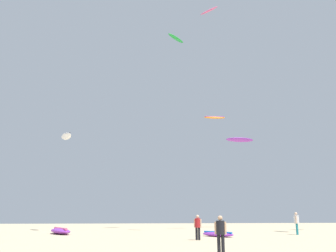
{
  "coord_description": "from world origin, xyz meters",
  "views": [
    {
      "loc": [
        -3.77,
        -12.58,
        1.56
      ],
      "look_at": [
        0.0,
        17.38,
        8.89
      ],
      "focal_mm": 39.28,
      "sensor_mm": 36.0,
      "label": 1
    }
  ],
  "objects_px": {
    "person_midground": "(198,225)",
    "kite_aloft_2": "(209,11)",
    "kite_aloft_4": "(176,38)",
    "kite_grounded_far": "(60,231)",
    "kite_aloft_6": "(66,136)",
    "person_foreground": "(221,231)",
    "person_left": "(297,222)",
    "kite_grounded_near": "(218,234)",
    "kite_aloft_1": "(240,140)",
    "kite_aloft_0": "(215,118)"
  },
  "relations": [
    {
      "from": "kite_aloft_1",
      "to": "kite_aloft_2",
      "type": "distance_m",
      "value": 17.94
    },
    {
      "from": "kite_aloft_4",
      "to": "kite_grounded_near",
      "type": "bearing_deg",
      "value": -86.88
    },
    {
      "from": "person_left",
      "to": "kite_aloft_0",
      "type": "height_order",
      "value": "kite_aloft_0"
    },
    {
      "from": "kite_aloft_4",
      "to": "kite_grounded_far",
      "type": "bearing_deg",
      "value": -140.01
    },
    {
      "from": "kite_aloft_0",
      "to": "person_midground",
      "type": "bearing_deg",
      "value": -108.63
    },
    {
      "from": "kite_aloft_2",
      "to": "kite_aloft_6",
      "type": "bearing_deg",
      "value": 161.06
    },
    {
      "from": "kite_aloft_4",
      "to": "person_left",
      "type": "bearing_deg",
      "value": -58.44
    },
    {
      "from": "person_midground",
      "to": "kite_aloft_0",
      "type": "xyz_separation_m",
      "value": [
        5.96,
        17.68,
        12.09
      ]
    },
    {
      "from": "kite_aloft_0",
      "to": "kite_aloft_2",
      "type": "height_order",
      "value": "kite_aloft_2"
    },
    {
      "from": "person_midground",
      "to": "person_left",
      "type": "distance_m",
      "value": 10.78
    },
    {
      "from": "kite_aloft_4",
      "to": "kite_aloft_6",
      "type": "distance_m",
      "value": 18.66
    },
    {
      "from": "person_midground",
      "to": "kite_aloft_1",
      "type": "bearing_deg",
      "value": 7.78
    },
    {
      "from": "person_foreground",
      "to": "kite_grounded_near",
      "type": "relative_size",
      "value": 0.47
    },
    {
      "from": "person_left",
      "to": "kite_aloft_1",
      "type": "xyz_separation_m",
      "value": [
        1.24,
        17.11,
        10.31
      ]
    },
    {
      "from": "kite_aloft_6",
      "to": "person_left",
      "type": "bearing_deg",
      "value": -26.94
    },
    {
      "from": "kite_aloft_1",
      "to": "kite_grounded_far",
      "type": "bearing_deg",
      "value": -146.35
    },
    {
      "from": "kite_aloft_4",
      "to": "kite_aloft_6",
      "type": "bearing_deg",
      "value": -168.21
    },
    {
      "from": "kite_grounded_near",
      "to": "kite_aloft_4",
      "type": "distance_m",
      "value": 27.66
    },
    {
      "from": "kite_grounded_near",
      "to": "person_foreground",
      "type": "bearing_deg",
      "value": -103.99
    },
    {
      "from": "kite_aloft_6",
      "to": "kite_aloft_0",
      "type": "bearing_deg",
      "value": 6.54
    },
    {
      "from": "kite_aloft_1",
      "to": "kite_grounded_near",
      "type": "bearing_deg",
      "value": -113.79
    },
    {
      "from": "person_left",
      "to": "kite_aloft_6",
      "type": "xyz_separation_m",
      "value": [
        -20.39,
        10.36,
        8.79
      ]
    },
    {
      "from": "kite_aloft_2",
      "to": "person_midground",
      "type": "bearing_deg",
      "value": -109.88
    },
    {
      "from": "kite_aloft_2",
      "to": "kite_aloft_6",
      "type": "xyz_separation_m",
      "value": [
        -14.88,
        5.11,
        -13.17
      ]
    },
    {
      "from": "kite_aloft_6",
      "to": "person_foreground",
      "type": "bearing_deg",
      "value": -66.82
    },
    {
      "from": "kite_aloft_2",
      "to": "person_left",
      "type": "bearing_deg",
      "value": -43.65
    },
    {
      "from": "person_midground",
      "to": "person_foreground",
      "type": "bearing_deg",
      "value": -152.07
    },
    {
      "from": "kite_grounded_far",
      "to": "kite_aloft_2",
      "type": "bearing_deg",
      "value": 7.45
    },
    {
      "from": "person_foreground",
      "to": "person_left",
      "type": "xyz_separation_m",
      "value": [
        10.09,
        13.7,
        0.14
      ]
    },
    {
      "from": "person_left",
      "to": "kite_grounded_near",
      "type": "bearing_deg",
      "value": 45.47
    },
    {
      "from": "person_left",
      "to": "kite_aloft_6",
      "type": "distance_m",
      "value": 24.5
    },
    {
      "from": "kite_aloft_1",
      "to": "person_foreground",
      "type": "bearing_deg",
      "value": -110.18
    },
    {
      "from": "kite_grounded_near",
      "to": "kite_aloft_1",
      "type": "height_order",
      "value": "kite_aloft_1"
    },
    {
      "from": "person_foreground",
      "to": "kite_aloft_0",
      "type": "xyz_separation_m",
      "value": [
        6.7,
        26.01,
        12.11
      ]
    },
    {
      "from": "person_foreground",
      "to": "kite_aloft_4",
      "type": "bearing_deg",
      "value": -163.39
    },
    {
      "from": "person_left",
      "to": "kite_aloft_0",
      "type": "distance_m",
      "value": 17.5
    },
    {
      "from": "person_left",
      "to": "kite_aloft_1",
      "type": "bearing_deg",
      "value": -63.58
    },
    {
      "from": "kite_grounded_far",
      "to": "kite_aloft_0",
      "type": "height_order",
      "value": "kite_aloft_0"
    },
    {
      "from": "person_foreground",
      "to": "person_midground",
      "type": "height_order",
      "value": "person_midground"
    },
    {
      "from": "kite_grounded_far",
      "to": "kite_aloft_1",
      "type": "height_order",
      "value": "kite_aloft_1"
    },
    {
      "from": "kite_grounded_near",
      "to": "kite_aloft_4",
      "type": "relative_size",
      "value": 1.11
    },
    {
      "from": "kite_grounded_near",
      "to": "kite_aloft_1",
      "type": "xyz_separation_m",
      "value": [
        8.38,
        19.02,
        11.17
      ]
    },
    {
      "from": "person_foreground",
      "to": "kite_grounded_near",
      "type": "distance_m",
      "value": 12.18
    },
    {
      "from": "kite_grounded_near",
      "to": "kite_aloft_6",
      "type": "xyz_separation_m",
      "value": [
        -13.24,
        12.26,
        9.65
      ]
    },
    {
      "from": "person_midground",
      "to": "kite_aloft_2",
      "type": "height_order",
      "value": "kite_aloft_2"
    },
    {
      "from": "person_midground",
      "to": "kite_aloft_2",
      "type": "xyz_separation_m",
      "value": [
        3.84,
        10.63,
        22.08
      ]
    },
    {
      "from": "person_foreground",
      "to": "kite_aloft_1",
      "type": "distance_m",
      "value": 34.46
    },
    {
      "from": "kite_aloft_0",
      "to": "kite_aloft_4",
      "type": "relative_size",
      "value": 0.89
    },
    {
      "from": "person_foreground",
      "to": "kite_aloft_2",
      "type": "xyz_separation_m",
      "value": [
        4.58,
        18.96,
        22.1
      ]
    },
    {
      "from": "kite_aloft_4",
      "to": "person_foreground",
      "type": "bearing_deg",
      "value": -94.57
    }
  ]
}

